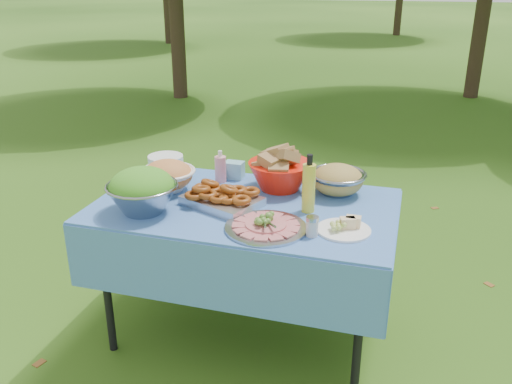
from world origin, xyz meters
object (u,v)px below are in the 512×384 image
bread_bowl (280,169)px  charcuterie_platter (266,220)px  picnic_table (245,272)px  salad_bowl (142,190)px  pasta_bowl_steel (338,179)px  plate_stack (166,164)px  oil_bottle (309,183)px

bread_bowl → charcuterie_platter: bearing=-83.2°
picnic_table → salad_bowl: salad_bowl is taller
pasta_bowl_steel → salad_bowl: bearing=-149.6°
picnic_table → plate_stack: plate_stack is taller
salad_bowl → plate_stack: (-0.14, 0.54, -0.06)m
pasta_bowl_steel → oil_bottle: (-0.10, -0.27, 0.07)m
salad_bowl → pasta_bowl_steel: (0.85, 0.50, -0.03)m
bread_bowl → oil_bottle: size_ratio=1.18×
plate_stack → pasta_bowl_steel: 0.98m
salad_bowl → charcuterie_platter: salad_bowl is taller
picnic_table → oil_bottle: (0.31, 0.01, 0.52)m
picnic_table → pasta_bowl_steel: (0.41, 0.28, 0.46)m
picnic_table → pasta_bowl_steel: bearing=33.9°
bread_bowl → plate_stack: bearing=174.4°
oil_bottle → picnic_table: bearing=-178.5°
picnic_table → pasta_bowl_steel: size_ratio=5.09×
plate_stack → bread_bowl: bearing=-5.6°
picnic_table → salad_bowl: 0.69m
salad_bowl → oil_bottle: 0.78m
salad_bowl → plate_stack: size_ratio=1.67×
charcuterie_platter → oil_bottle: oil_bottle is taller
pasta_bowl_steel → charcuterie_platter: bearing=-115.0°
salad_bowl → pasta_bowl_steel: salad_bowl is taller
picnic_table → salad_bowl: (-0.43, -0.22, 0.49)m
pasta_bowl_steel → plate_stack: bearing=177.4°
bread_bowl → charcuterie_platter: bread_bowl is taller
charcuterie_platter → pasta_bowl_steel: bearing=65.0°
plate_stack → salad_bowl: bearing=-75.8°
charcuterie_platter → plate_stack: bearing=143.1°
plate_stack → bread_bowl: size_ratio=0.60×
salad_bowl → pasta_bowl_steel: bearing=30.4°
plate_stack → charcuterie_platter: size_ratio=0.54×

